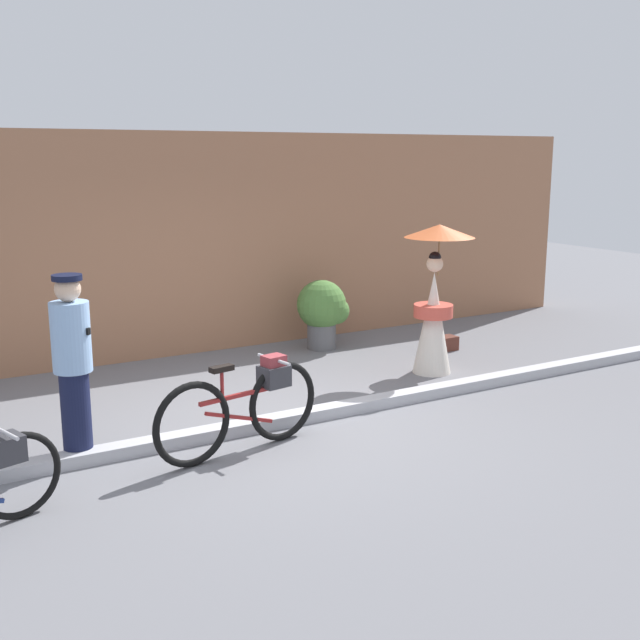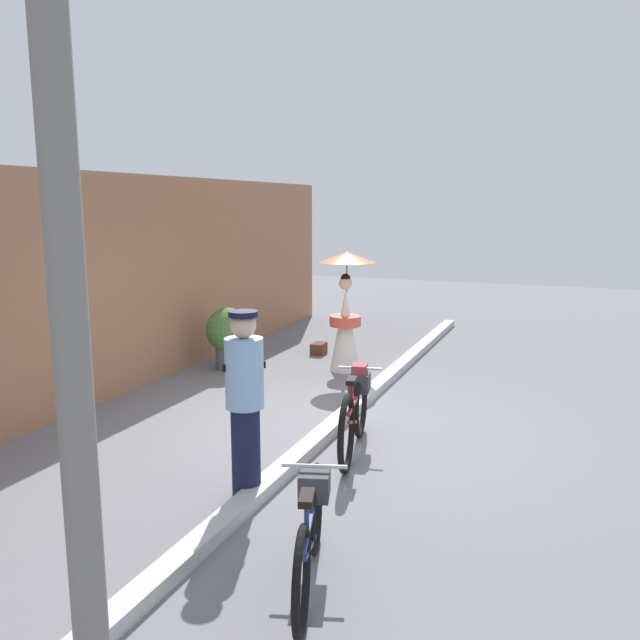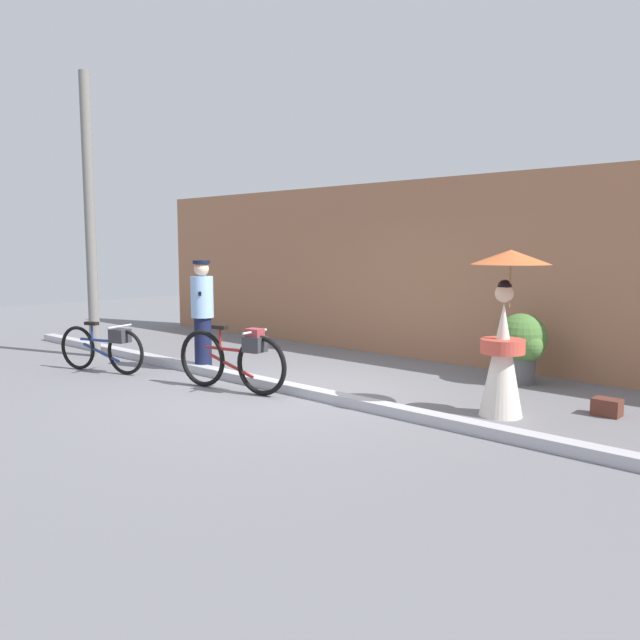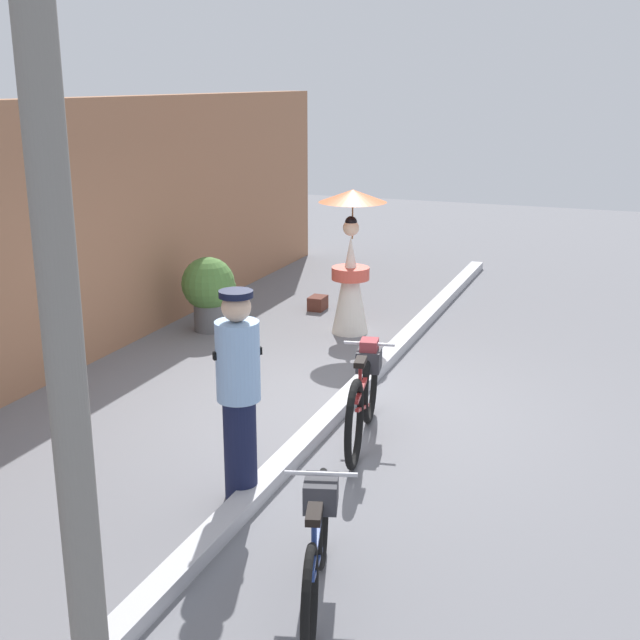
{
  "view_description": "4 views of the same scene",
  "coord_description": "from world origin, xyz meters",
  "px_view_note": "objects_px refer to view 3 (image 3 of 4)",
  "views": [
    {
      "loc": [
        -3.4,
        -6.65,
        2.7
      ],
      "look_at": [
        0.55,
        0.18,
        1.01
      ],
      "focal_mm": 43.41,
      "sensor_mm": 36.0,
      "label": 1
    },
    {
      "loc": [
        -6.86,
        -2.55,
        2.6
      ],
      "look_at": [
        0.04,
        0.22,
        1.27
      ],
      "focal_mm": 36.53,
      "sensor_mm": 36.0,
      "label": 2
    },
    {
      "loc": [
        5.74,
        -5.71,
        1.9
      ],
      "look_at": [
        0.25,
        0.3,
        0.95
      ],
      "focal_mm": 35.48,
      "sensor_mm": 36.0,
      "label": 3
    },
    {
      "loc": [
        -7.31,
        -2.63,
        3.19
      ],
      "look_at": [
        -0.21,
        0.15,
        0.98
      ],
      "focal_mm": 46.58,
      "sensor_mm": 36.0,
      "label": 4
    }
  ],
  "objects_px": {
    "utility_pole": "(90,217)",
    "bicycle_far_side": "(104,347)",
    "person_with_parasol": "(504,331)",
    "potted_plant_by_door": "(522,344)",
    "backpack_on_pavement": "(607,407)",
    "person_officer": "(202,313)",
    "bicycle_near_officer": "(235,358)"
  },
  "relations": [
    {
      "from": "bicycle_near_officer",
      "to": "utility_pole",
      "type": "xyz_separation_m",
      "value": [
        -3.89,
        0.11,
        1.95
      ]
    },
    {
      "from": "person_with_parasol",
      "to": "potted_plant_by_door",
      "type": "xyz_separation_m",
      "value": [
        -0.58,
        1.75,
        -0.41
      ]
    },
    {
      "from": "bicycle_near_officer",
      "to": "person_with_parasol",
      "type": "height_order",
      "value": "person_with_parasol"
    },
    {
      "from": "utility_pole",
      "to": "bicycle_far_side",
      "type": "bearing_deg",
      "value": -23.12
    },
    {
      "from": "potted_plant_by_door",
      "to": "person_with_parasol",
      "type": "bearing_deg",
      "value": -71.65
    },
    {
      "from": "person_officer",
      "to": "potted_plant_by_door",
      "type": "height_order",
      "value": "person_officer"
    },
    {
      "from": "potted_plant_by_door",
      "to": "utility_pole",
      "type": "distance_m",
      "value": 7.32
    },
    {
      "from": "bicycle_far_side",
      "to": "person_officer",
      "type": "relative_size",
      "value": 0.93
    },
    {
      "from": "bicycle_near_officer",
      "to": "utility_pole",
      "type": "relative_size",
      "value": 0.37
    },
    {
      "from": "backpack_on_pavement",
      "to": "utility_pole",
      "type": "bearing_deg",
      "value": -166.36
    },
    {
      "from": "bicycle_near_officer",
      "to": "bicycle_far_side",
      "type": "height_order",
      "value": "bicycle_near_officer"
    },
    {
      "from": "person_with_parasol",
      "to": "utility_pole",
      "type": "distance_m",
      "value": 7.29
    },
    {
      "from": "person_with_parasol",
      "to": "backpack_on_pavement",
      "type": "bearing_deg",
      "value": 42.53
    },
    {
      "from": "person_officer",
      "to": "person_with_parasol",
      "type": "relative_size",
      "value": 0.91
    },
    {
      "from": "bicycle_far_side",
      "to": "utility_pole",
      "type": "relative_size",
      "value": 0.33
    },
    {
      "from": "bicycle_near_officer",
      "to": "person_officer",
      "type": "bearing_deg",
      "value": 158.59
    },
    {
      "from": "bicycle_far_side",
      "to": "backpack_on_pavement",
      "type": "relative_size",
      "value": 5.3
    },
    {
      "from": "bicycle_far_side",
      "to": "person_officer",
      "type": "xyz_separation_m",
      "value": [
        1.04,
        1.06,
        0.51
      ]
    },
    {
      "from": "person_with_parasol",
      "to": "potted_plant_by_door",
      "type": "height_order",
      "value": "person_with_parasol"
    },
    {
      "from": "bicycle_near_officer",
      "to": "backpack_on_pavement",
      "type": "xyz_separation_m",
      "value": [
        4.03,
        2.04,
        -0.34
      ]
    },
    {
      "from": "bicycle_near_officer",
      "to": "bicycle_far_side",
      "type": "distance_m",
      "value": 2.49
    },
    {
      "from": "bicycle_far_side",
      "to": "potted_plant_by_door",
      "type": "height_order",
      "value": "potted_plant_by_door"
    },
    {
      "from": "bicycle_far_side",
      "to": "bicycle_near_officer",
      "type": "bearing_deg",
      "value": 11.8
    },
    {
      "from": "bicycle_near_officer",
      "to": "bicycle_far_side",
      "type": "bearing_deg",
      "value": -168.2
    },
    {
      "from": "bicycle_far_side",
      "to": "backpack_on_pavement",
      "type": "height_order",
      "value": "bicycle_far_side"
    },
    {
      "from": "potted_plant_by_door",
      "to": "bicycle_far_side",
      "type": "bearing_deg",
      "value": -145.12
    },
    {
      "from": "bicycle_far_side",
      "to": "utility_pole",
      "type": "xyz_separation_m",
      "value": [
        -1.46,
        0.62,
        2.01
      ]
    },
    {
      "from": "person_with_parasol",
      "to": "potted_plant_by_door",
      "type": "bearing_deg",
      "value": 108.35
    },
    {
      "from": "bicycle_near_officer",
      "to": "potted_plant_by_door",
      "type": "xyz_separation_m",
      "value": [
        2.58,
        2.99,
        0.12
      ]
    },
    {
      "from": "bicycle_near_officer",
      "to": "backpack_on_pavement",
      "type": "height_order",
      "value": "bicycle_near_officer"
    },
    {
      "from": "potted_plant_by_door",
      "to": "backpack_on_pavement",
      "type": "xyz_separation_m",
      "value": [
        1.45,
        -0.95,
        -0.46
      ]
    },
    {
      "from": "bicycle_far_side",
      "to": "person_officer",
      "type": "height_order",
      "value": "person_officer"
    }
  ]
}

